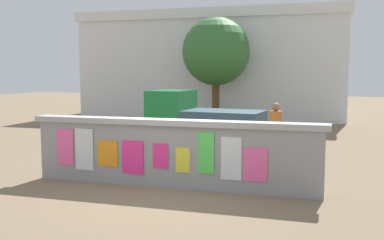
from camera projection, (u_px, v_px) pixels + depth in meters
The scene contains 8 objects.
ground at pixel (240, 136), 17.17m from camera, with size 60.00×60.00×0.00m, color #7A664C.
poster_wall at pixel (172, 152), 9.45m from camera, with size 6.42×0.42×1.45m.
auto_rickshaw_truck at pixel (200, 121), 14.11m from camera, with size 3.75×1.91×1.85m.
motorcycle at pixel (271, 157), 10.37m from camera, with size 1.90×0.56×0.87m.
bicycle_near at pixel (129, 154), 11.28m from camera, with size 1.71×0.44×0.95m.
person_walking at pixel (276, 126), 11.96m from camera, with size 0.45×0.45×1.62m.
tree_roadside at pixel (216, 52), 20.95m from camera, with size 3.19×3.19×4.99m.
building_background at pixel (217, 65), 25.45m from camera, with size 14.26×6.55×5.62m.
Camera 1 is at (3.03, -8.83, 2.44)m, focal length 41.77 mm.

